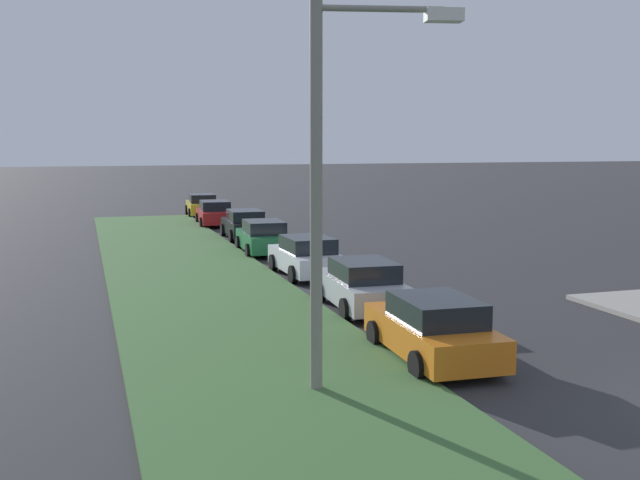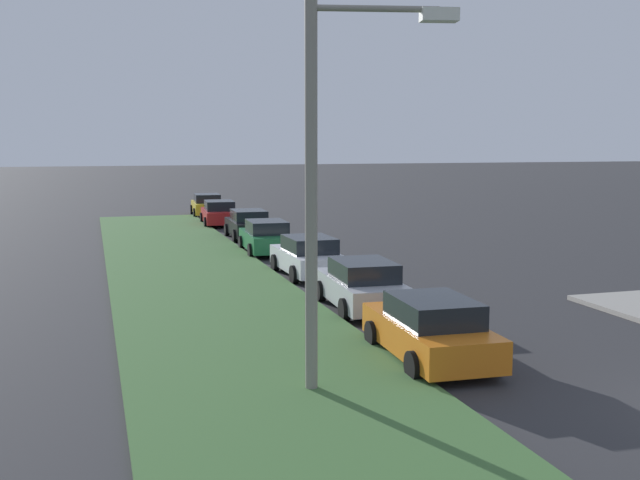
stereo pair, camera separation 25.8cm
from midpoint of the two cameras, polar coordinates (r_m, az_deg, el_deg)
The scene contains 9 objects.
grass_median at distance 20.66m, azimuth -6.62°, elevation -6.15°, with size 60.00×6.00×0.12m, color #3D6633.
parked_car_orange at distance 17.20m, azimuth 8.80°, elevation -6.73°, with size 4.37×2.16×1.47m.
parked_car_silver at distance 22.16m, azimuth 3.54°, elevation -3.45°, with size 4.39×2.19×1.47m.
parked_car_white at distance 27.60m, azimuth -0.64°, elevation -1.27°, with size 4.33×2.07×1.47m.
parked_car_green at distance 33.26m, azimuth -3.87°, elevation 0.21°, with size 4.37×2.16×1.47m.
parked_car_black at distance 38.47m, azimuth -5.26°, elevation 1.18°, with size 4.34×2.11×1.47m.
parked_car_red at distance 44.71m, azimuth -7.49°, elevation 2.02°, with size 4.40×2.21×1.47m.
parked_car_yellow at distance 50.61m, azimuth -8.42°, elevation 2.63°, with size 4.39×2.20×1.47m.
streetlight at distance 14.28m, azimuth 1.27°, elevation 5.39°, with size 0.89×2.84×7.50m.
Camera 2 is at (-9.81, 11.22, 4.90)m, focal length 42.19 mm.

